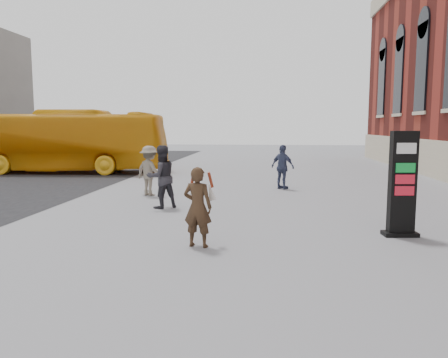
# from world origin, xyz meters

# --- Properties ---
(ground) EXTENTS (100.00, 100.00, 0.00)m
(ground) POSITION_xyz_m (0.00, 0.00, 0.00)
(ground) COLOR #9E9EA3
(info_pylon) EXTENTS (0.79, 0.45, 2.37)m
(info_pylon) POSITION_xyz_m (4.53, 1.91, 1.18)
(info_pylon) COLOR black
(info_pylon) RESTS_ON ground
(woman) EXTENTS (0.70, 0.66, 1.65)m
(woman) POSITION_xyz_m (0.11, 0.59, 0.85)
(woman) COLOR #412E1B
(woman) RESTS_ON ground
(bus) EXTENTS (11.98, 3.40, 3.30)m
(bus) POSITION_xyz_m (-9.80, 14.17, 1.65)
(bus) COLOR orange
(bus) RESTS_ON road
(pedestrian_a) EXTENTS (1.17, 1.13, 1.90)m
(pedestrian_a) POSITION_xyz_m (-1.65, 4.70, 0.95)
(pedestrian_a) COLOR #2C2A31
(pedestrian_a) RESTS_ON ground
(pedestrian_b) EXTENTS (1.32, 1.15, 1.78)m
(pedestrian_b) POSITION_xyz_m (-2.66, 7.04, 0.89)
(pedestrian_b) COLOR #7A6F5E
(pedestrian_b) RESTS_ON ground
(pedestrian_c) EXTENTS (1.08, 0.95, 1.75)m
(pedestrian_c) POSITION_xyz_m (2.13, 9.13, 0.87)
(pedestrian_c) COLOR #3D4565
(pedestrian_c) RESTS_ON ground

